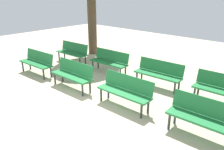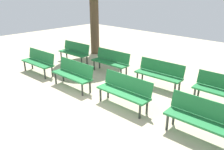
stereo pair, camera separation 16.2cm
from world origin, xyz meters
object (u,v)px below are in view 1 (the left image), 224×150
Objects in this scene: bench_r0_c1 at (73,73)px; bench_r1_c1 at (110,60)px; bench_r0_c2 at (125,90)px; bench_r0_c3 at (205,117)px; bench_r1_c0 at (73,51)px; bench_r0_c0 at (37,61)px; bench_r1_c2 at (159,72)px; bench_r1_c3 at (224,88)px.

bench_r0_c1 and bench_r1_c1 have the same top height.
bench_r0_c2 is 2.15m from bench_r0_c3.
bench_r0_c0 is at bearing -88.24° from bench_r1_c0.
bench_r1_c2 is (-0.03, 1.80, 0.00)m from bench_r0_c2.
bench_r0_c0 is 4.59m from bench_r1_c2.
bench_r0_c1 and bench_r0_c2 have the same top height.
bench_r0_c0 is 6.29m from bench_r0_c3.
bench_r1_c0 is (-2.22, 1.74, 0.00)m from bench_r0_c1.
bench_r1_c3 is (6.26, 0.34, 0.00)m from bench_r1_c0.
bench_r1_c0 is (-4.28, 1.55, 0.00)m from bench_r0_c2.
bench_r1_c3 is at bearing 25.27° from bench_r0_c1.
bench_r0_c3 is at bearing 0.92° from bench_r0_c2.
bench_r0_c3 is at bearing -15.95° from bench_r1_c0.
bench_r0_c0 is 1.01× the size of bench_r0_c2.
bench_r0_c3 is 1.00× the size of bench_r1_c3.
bench_r0_c2 is at bearing -91.86° from bench_r1_c2.
bench_r1_c2 is 1.00× the size of bench_r1_c3.
bench_r1_c0 is at bearing -179.59° from bench_r1_c2.
bench_r0_c0 and bench_r0_c3 have the same top height.
bench_r0_c2 is 0.99× the size of bench_r1_c1.
bench_r0_c0 and bench_r1_c1 have the same top height.
bench_r1_c1 is at bearing 157.29° from bench_r0_c3.
bench_r0_c0 is at bearing -138.17° from bench_r1_c1.
bench_r0_c1 is 4.55m from bench_r1_c3.
bench_r0_c0 is 1.00× the size of bench_r0_c3.
bench_r1_c1 is (-2.14, 1.68, 0.00)m from bench_r0_c2.
bench_r0_c1 is at bearing -90.46° from bench_r1_c1.
bench_r1_c2 is (2.03, 1.98, 0.00)m from bench_r0_c1.
bench_r0_c2 is 4.56m from bench_r1_c0.
bench_r1_c0 and bench_r1_c2 have the same top height.
bench_r1_c3 is (1.98, 1.90, 0.00)m from bench_r0_c2.
bench_r1_c3 is at bearing -0.19° from bench_r1_c2.
bench_r1_c1 is 2.11m from bench_r1_c2.
bench_r1_c0 is (-6.43, 1.46, 0.00)m from bench_r0_c3.
bench_r0_c1 is 2.82m from bench_r1_c0.
bench_r1_c1 is 1.00× the size of bench_r1_c2.
bench_r1_c2 is 2.01m from bench_r1_c3.
bench_r0_c1 is 1.00× the size of bench_r0_c2.
bench_r1_c0 is 1.00× the size of bench_r1_c2.
bench_r0_c3 and bench_r1_c2 have the same top height.
bench_r1_c2 is at bearing 42.37° from bench_r0_c1.
bench_r1_c2 is (-2.18, 1.71, 0.00)m from bench_r0_c3.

